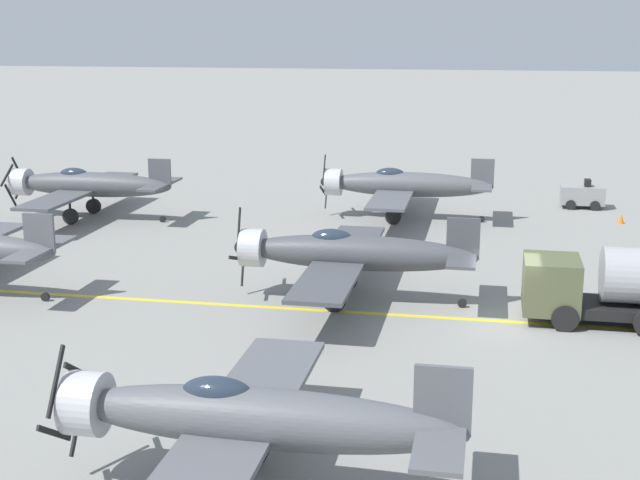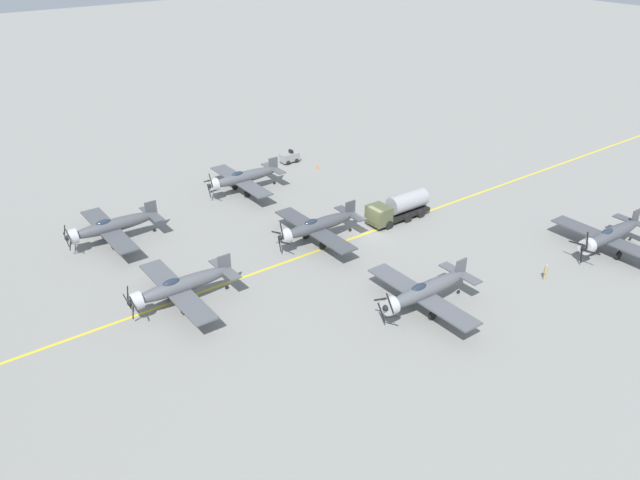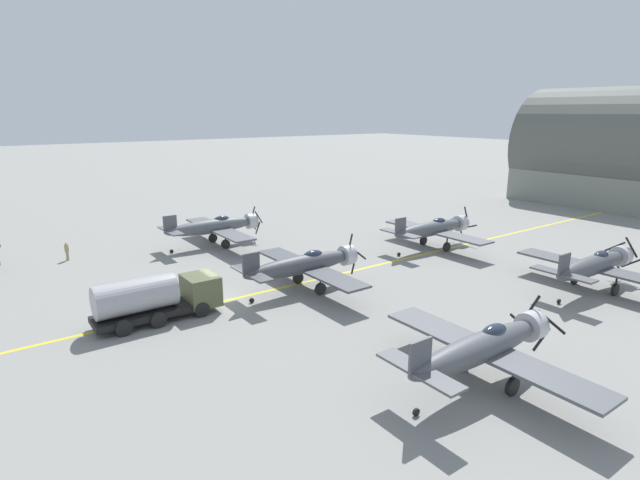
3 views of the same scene
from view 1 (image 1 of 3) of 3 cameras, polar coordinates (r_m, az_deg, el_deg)
The scene contains 9 objects.
ground_plane at distance 34.67m, azimuth 11.65°, elevation -5.13°, with size 400.00×400.00×0.00m, color gray.
taxiway_stripe at distance 34.67m, azimuth 11.65°, elevation -5.12°, with size 0.30×160.00×0.01m, color yellow.
airplane_mid_right at distance 51.59m, azimuth 5.31°, elevation 3.53°, with size 12.00×9.98×3.67m.
airplane_far_right at distance 53.12m, azimuth -14.73°, elevation 3.43°, with size 12.00×9.98×3.65m.
airplane_mid_center at distance 35.89m, azimuth 1.90°, elevation -0.86°, with size 12.00×9.98×3.75m.
airplane_mid_left at distance 21.26m, azimuth -4.65°, elevation -11.32°, with size 12.00×9.98×3.65m.
fuel_tanker at distance 35.12m, azimuth 19.34°, elevation -2.81°, with size 2.67×8.00×2.98m.
tow_tractor at distance 57.13m, azimuth 16.45°, elevation 2.76°, with size 1.57×2.60×1.79m.
traffic_cone at distance 53.33m, azimuth 18.72°, elevation 1.29°, with size 0.36×0.36×0.55m, color orange.
Camera 1 is at (-32.89, 0.74, 10.94)m, focal length 50.00 mm.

